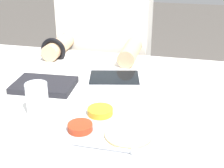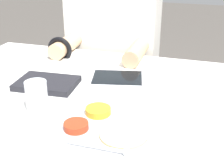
{
  "view_description": "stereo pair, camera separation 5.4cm",
  "coord_description": "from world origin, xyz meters",
  "px_view_note": "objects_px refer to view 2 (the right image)",
  "views": [
    {
      "loc": [
        0.25,
        -0.79,
        1.15
      ],
      "look_at": [
        0.05,
        0.05,
        0.77
      ],
      "focal_mm": 50.0,
      "sensor_mm": 36.0,
      "label": 1
    },
    {
      "loc": [
        0.3,
        -0.77,
        1.15
      ],
      "look_at": [
        0.05,
        0.05,
        0.77
      ],
      "focal_mm": 50.0,
      "sensor_mm": 36.0,
      "label": 2
    }
  ],
  "objects_px": {
    "red_notebook": "(47,84)",
    "person_diner": "(113,70)",
    "thali_tray": "(104,129)",
    "tablet_device": "(117,78)",
    "drinking_glass": "(37,97)"
  },
  "relations": [
    {
      "from": "red_notebook",
      "to": "tablet_device",
      "type": "bearing_deg",
      "value": 29.86
    },
    {
      "from": "thali_tray",
      "to": "red_notebook",
      "type": "bearing_deg",
      "value": 142.15
    },
    {
      "from": "tablet_device",
      "to": "drinking_glass",
      "type": "bearing_deg",
      "value": -117.74
    },
    {
      "from": "person_diner",
      "to": "drinking_glass",
      "type": "height_order",
      "value": "person_diner"
    },
    {
      "from": "tablet_device",
      "to": "person_diner",
      "type": "distance_m",
      "value": 0.47
    },
    {
      "from": "person_diner",
      "to": "drinking_glass",
      "type": "distance_m",
      "value": 0.74
    },
    {
      "from": "drinking_glass",
      "to": "person_diner",
      "type": "bearing_deg",
      "value": 88.94
    },
    {
      "from": "drinking_glass",
      "to": "tablet_device",
      "type": "bearing_deg",
      "value": 62.26
    },
    {
      "from": "thali_tray",
      "to": "tablet_device",
      "type": "relative_size",
      "value": 1.41
    },
    {
      "from": "person_diner",
      "to": "thali_tray",
      "type": "bearing_deg",
      "value": -75.03
    },
    {
      "from": "thali_tray",
      "to": "tablet_device",
      "type": "height_order",
      "value": "thali_tray"
    },
    {
      "from": "thali_tray",
      "to": "drinking_glass",
      "type": "bearing_deg",
      "value": 168.3
    },
    {
      "from": "tablet_device",
      "to": "drinking_glass",
      "type": "height_order",
      "value": "drinking_glass"
    },
    {
      "from": "red_notebook",
      "to": "person_diner",
      "type": "height_order",
      "value": "person_diner"
    },
    {
      "from": "red_notebook",
      "to": "person_diner",
      "type": "bearing_deg",
      "value": 82.22
    }
  ]
}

